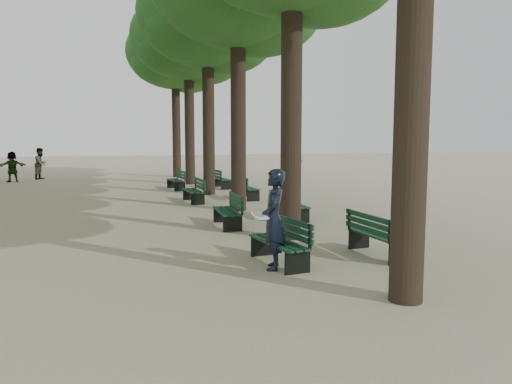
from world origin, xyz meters
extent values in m
plane|color=tan|center=(0.00, 0.00, 0.00)|extent=(120.00, 120.00, 0.00)
cylinder|color=#33261C|center=(1.50, -2.00, 3.75)|extent=(0.52, 0.52, 7.50)
cylinder|color=#33261C|center=(1.50, 3.00, 3.75)|extent=(0.52, 0.52, 7.50)
cylinder|color=#33261C|center=(1.50, 8.00, 3.75)|extent=(0.52, 0.52, 7.50)
cylinder|color=#33261C|center=(1.50, 13.00, 3.75)|extent=(0.52, 0.52, 7.50)
ellipsoid|color=#1C511C|center=(1.50, 13.00, 7.70)|extent=(6.00, 6.00, 4.50)
cylinder|color=#33261C|center=(1.50, 18.00, 3.75)|extent=(0.52, 0.52, 7.50)
ellipsoid|color=#1C511C|center=(1.50, 18.00, 7.70)|extent=(6.00, 6.00, 4.50)
cylinder|color=#33261C|center=(1.50, 23.00, 3.75)|extent=(0.52, 0.52, 7.50)
ellipsoid|color=#1C511C|center=(1.50, 23.00, 7.70)|extent=(6.00, 6.00, 4.50)
cube|color=black|center=(0.35, 0.69, 0.23)|extent=(0.74, 1.85, 0.45)
cube|color=black|center=(0.35, 0.69, 0.45)|extent=(0.76, 1.85, 0.04)
cube|color=black|center=(0.63, 0.73, 0.72)|extent=(0.26, 1.79, 0.40)
cube|color=black|center=(0.35, 5.04, 0.23)|extent=(0.61, 1.82, 0.45)
cube|color=black|center=(0.35, 5.04, 0.45)|extent=(0.63, 1.82, 0.04)
cube|color=black|center=(0.63, 5.03, 0.72)|extent=(0.13, 1.80, 0.40)
cube|color=black|center=(0.35, 10.56, 0.23)|extent=(0.58, 1.82, 0.45)
cube|color=black|center=(0.35, 10.56, 0.45)|extent=(0.60, 1.82, 0.04)
cube|color=black|center=(0.63, 10.57, 0.72)|extent=(0.10, 1.80, 0.40)
cube|color=black|center=(0.35, 15.44, 0.23)|extent=(0.68, 1.84, 0.45)
cube|color=black|center=(0.35, 15.44, 0.45)|extent=(0.70, 1.84, 0.04)
cube|color=black|center=(0.63, 15.46, 0.72)|extent=(0.21, 1.80, 0.40)
cube|color=black|center=(2.65, 0.72, 0.23)|extent=(0.60, 1.82, 0.45)
cube|color=black|center=(2.65, 0.72, 0.45)|extent=(0.62, 1.82, 0.04)
cube|color=black|center=(2.37, 0.70, 0.72)|extent=(0.12, 1.80, 0.40)
cube|color=black|center=(2.65, 5.76, 0.23)|extent=(0.61, 1.82, 0.45)
cube|color=black|center=(2.65, 5.76, 0.45)|extent=(0.63, 1.82, 0.04)
cube|color=black|center=(2.37, 5.77, 0.72)|extent=(0.13, 1.80, 0.40)
cube|color=black|center=(2.65, 10.93, 0.23)|extent=(0.61, 1.82, 0.45)
cube|color=black|center=(2.65, 10.93, 0.45)|extent=(0.63, 1.83, 0.04)
cube|color=black|center=(2.37, 10.91, 0.72)|extent=(0.13, 1.80, 0.40)
cube|color=black|center=(2.65, 15.47, 0.23)|extent=(0.62, 1.83, 0.45)
cube|color=black|center=(2.65, 15.47, 0.45)|extent=(0.64, 1.83, 0.04)
cube|color=black|center=(2.37, 15.45, 0.72)|extent=(0.14, 1.80, 0.40)
imported|color=black|center=(0.16, 0.39, 0.96)|extent=(0.61, 0.85, 1.93)
cube|color=white|center=(-0.09, 0.39, 1.05)|extent=(0.37, 0.29, 0.12)
imported|color=#262628|center=(-7.85, 22.22, 0.86)|extent=(1.58, 0.99, 1.72)
imported|color=#262628|center=(-6.51, 23.69, 0.93)|extent=(0.71, 0.98, 1.87)
imported|color=#262628|center=(9.53, 22.97, 0.86)|extent=(1.06, 0.58, 1.72)
camera|label=1|loc=(-2.92, -8.50, 2.54)|focal=35.00mm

